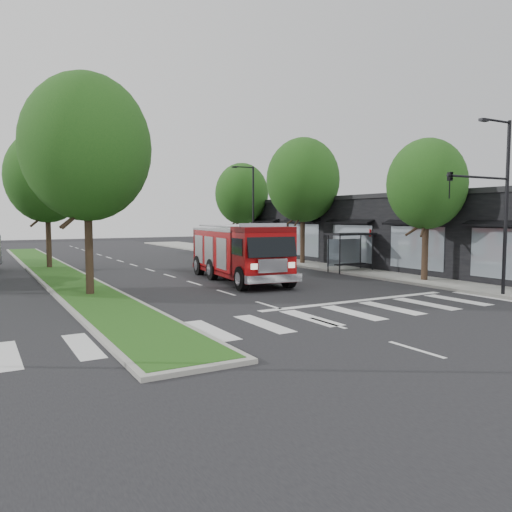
# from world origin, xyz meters

# --- Properties ---
(ground) EXTENTS (140.00, 140.00, 0.00)m
(ground) POSITION_xyz_m (0.00, 0.00, 0.00)
(ground) COLOR black
(ground) RESTS_ON ground
(sidewalk_right) EXTENTS (5.00, 80.00, 0.15)m
(sidewalk_right) POSITION_xyz_m (12.50, 10.00, 0.07)
(sidewalk_right) COLOR gray
(sidewalk_right) RESTS_ON ground
(median) EXTENTS (3.00, 50.00, 0.15)m
(median) POSITION_xyz_m (-6.00, 18.00, 0.08)
(median) COLOR gray
(median) RESTS_ON ground
(storefront_row) EXTENTS (8.00, 30.00, 5.00)m
(storefront_row) POSITION_xyz_m (17.00, 10.00, 2.50)
(storefront_row) COLOR black
(storefront_row) RESTS_ON ground
(bus_shelter) EXTENTS (3.20, 1.60, 2.61)m
(bus_shelter) POSITION_xyz_m (11.20, 8.15, 2.04)
(bus_shelter) COLOR black
(bus_shelter) RESTS_ON ground
(tree_right_near) EXTENTS (4.40, 4.40, 8.05)m
(tree_right_near) POSITION_xyz_m (11.50, 2.00, 5.51)
(tree_right_near) COLOR black
(tree_right_near) RESTS_ON ground
(tree_right_mid) EXTENTS (5.60, 5.60, 9.72)m
(tree_right_mid) POSITION_xyz_m (11.50, 14.00, 6.49)
(tree_right_mid) COLOR black
(tree_right_mid) RESTS_ON ground
(tree_right_far) EXTENTS (5.00, 5.00, 8.73)m
(tree_right_far) POSITION_xyz_m (11.50, 24.00, 5.84)
(tree_right_far) COLOR black
(tree_right_far) RESTS_ON ground
(tree_median_near) EXTENTS (5.80, 5.80, 10.16)m
(tree_median_near) POSITION_xyz_m (-6.00, 6.00, 6.81)
(tree_median_near) COLOR black
(tree_median_near) RESTS_ON ground
(tree_median_far) EXTENTS (5.60, 5.60, 9.72)m
(tree_median_far) POSITION_xyz_m (-6.00, 20.00, 6.49)
(tree_median_far) COLOR black
(tree_median_far) RESTS_ON ground
(streetlight_right_near) EXTENTS (4.08, 0.22, 8.00)m
(streetlight_right_near) POSITION_xyz_m (9.61, -3.50, 4.67)
(streetlight_right_near) COLOR black
(streetlight_right_near) RESTS_ON ground
(streetlight_right_far) EXTENTS (2.11, 0.20, 8.00)m
(streetlight_right_far) POSITION_xyz_m (10.35, 20.00, 4.48)
(streetlight_right_far) COLOR black
(streetlight_right_far) RESTS_ON ground
(fire_engine) EXTENTS (4.00, 9.99, 3.37)m
(fire_engine) POSITION_xyz_m (2.68, 7.72, 1.62)
(fire_engine) COLOR #5A0406
(fire_engine) RESTS_ON ground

